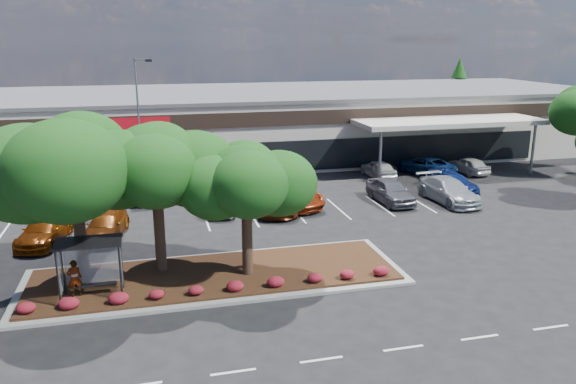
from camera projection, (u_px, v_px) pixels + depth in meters
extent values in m
plane|color=black|center=(275.00, 312.00, 23.71)|extent=(160.00, 160.00, 0.00)
cube|color=beige|center=(198.00, 125.00, 54.73)|extent=(80.00, 20.00, 6.00)
cube|color=#525255|center=(196.00, 93.00, 53.92)|extent=(80.40, 20.40, 0.30)
cube|color=black|center=(208.00, 121.00, 44.85)|extent=(80.00, 0.25, 1.20)
cube|color=black|center=(210.00, 160.00, 45.70)|extent=(60.00, 0.18, 2.60)
cube|color=#B60D19|center=(131.00, 124.00, 43.38)|extent=(6.00, 0.12, 1.00)
cube|color=beige|center=(449.00, 122.00, 47.37)|extent=(16.00, 5.00, 0.40)
cylinder|color=slate|center=(380.00, 157.00, 44.46)|extent=(0.24, 0.24, 4.20)
cylinder|color=slate|center=(533.00, 149.00, 47.75)|extent=(0.24, 0.24, 4.20)
cube|color=gray|center=(216.00, 277.00, 26.96)|extent=(18.00, 6.00, 0.15)
cube|color=#472B16|center=(216.00, 275.00, 26.93)|extent=(17.20, 5.20, 0.12)
cube|color=silver|center=(233.00, 372.00, 19.40)|extent=(1.60, 0.12, 0.01)
cube|color=silver|center=(321.00, 360.00, 20.15)|extent=(1.60, 0.12, 0.01)
cube|color=silver|center=(403.00, 348.00, 20.90)|extent=(1.60, 0.12, 0.01)
cube|color=silver|center=(480.00, 337.00, 21.66)|extent=(1.60, 0.12, 0.01)
cube|color=silver|center=(551.00, 327.00, 22.41)|extent=(1.60, 0.12, 0.01)
cube|color=silver|center=(2.00, 234.00, 33.17)|extent=(0.12, 5.00, 0.01)
cube|color=silver|center=(56.00, 230.00, 33.87)|extent=(0.12, 5.00, 0.01)
cube|color=silver|center=(108.00, 226.00, 34.58)|extent=(0.12, 5.00, 0.01)
cube|color=silver|center=(158.00, 222.00, 35.28)|extent=(0.12, 5.00, 0.01)
cube|color=silver|center=(206.00, 219.00, 35.99)|extent=(0.12, 5.00, 0.01)
cube|color=silver|center=(252.00, 215.00, 36.69)|extent=(0.12, 5.00, 0.01)
cube|color=silver|center=(296.00, 212.00, 37.40)|extent=(0.12, 5.00, 0.01)
cube|color=silver|center=(339.00, 209.00, 38.10)|extent=(0.12, 5.00, 0.01)
cube|color=silver|center=(380.00, 206.00, 38.81)|extent=(0.12, 5.00, 0.01)
cube|color=silver|center=(419.00, 203.00, 39.51)|extent=(0.12, 5.00, 0.01)
cube|color=silver|center=(457.00, 200.00, 40.22)|extent=(0.12, 5.00, 0.01)
cylinder|color=black|center=(62.00, 267.00, 24.48)|extent=(0.08, 0.08, 2.50)
cylinder|color=black|center=(122.00, 262.00, 25.07)|extent=(0.08, 0.08, 2.50)
cylinder|color=black|center=(58.00, 279.00, 23.27)|extent=(0.08, 0.08, 2.50)
cylinder|color=black|center=(121.00, 273.00, 23.85)|extent=(0.08, 0.08, 2.50)
cube|color=black|center=(88.00, 242.00, 23.83)|extent=(2.75, 1.55, 0.10)
cube|color=silver|center=(92.00, 262.00, 24.74)|extent=(2.30, 0.03, 2.00)
cube|color=black|center=(93.00, 285.00, 24.61)|extent=(2.00, 0.35, 0.06)
cone|color=#0D3C0E|center=(458.00, 93.00, 71.68)|extent=(3.96, 3.96, 9.00)
imported|color=#594C47|center=(75.00, 278.00, 24.34)|extent=(0.69, 0.53, 1.68)
cube|color=gray|center=(144.00, 191.00, 41.91)|extent=(0.50, 0.50, 0.40)
cylinder|color=slate|center=(139.00, 125.00, 40.60)|extent=(0.14, 0.14, 9.50)
cube|color=slate|center=(141.00, 60.00, 39.32)|extent=(0.91, 0.56, 0.14)
cube|color=black|center=(147.00, 61.00, 39.26)|extent=(0.53, 0.45, 0.18)
imported|color=#174117|center=(55.00, 215.00, 34.43)|extent=(2.33, 4.40, 1.38)
imported|color=#752F05|center=(45.00, 230.00, 31.61)|extent=(3.04, 5.28, 1.44)
imported|color=#6A2F08|center=(106.00, 225.00, 32.51)|extent=(2.77, 5.12, 1.41)
imported|color=#A3A6AF|center=(222.00, 200.00, 37.31)|extent=(2.87, 5.06, 1.62)
imported|color=maroon|center=(288.00, 194.00, 38.64)|extent=(4.62, 6.72, 1.71)
imported|color=#6A2D0E|center=(278.00, 200.00, 37.41)|extent=(3.94, 6.13, 1.57)
imported|color=#53545B|center=(390.00, 191.00, 39.41)|extent=(2.20, 5.02, 1.68)
imported|color=navy|center=(454.00, 182.00, 42.38)|extent=(2.59, 4.86, 1.34)
imported|color=#9DA2A8|center=(448.00, 190.00, 39.53)|extent=(2.69, 5.85, 1.66)
imported|color=#ACAFB8|center=(58.00, 195.00, 38.71)|extent=(3.64, 5.93, 1.53)
imported|color=navy|center=(142.00, 188.00, 40.31)|extent=(2.52, 5.47, 1.55)
imported|color=maroon|center=(184.00, 178.00, 43.01)|extent=(2.74, 5.95, 1.69)
imported|color=black|center=(251.00, 186.00, 40.69)|extent=(4.30, 6.28, 1.69)
imported|color=maroon|center=(271.00, 187.00, 40.81)|extent=(2.94, 4.87, 1.52)
imported|color=#52545A|center=(269.00, 173.00, 45.55)|extent=(2.22, 4.80, 1.33)
imported|color=silver|center=(378.00, 169.00, 46.63)|extent=(1.93, 4.35, 1.45)
imported|color=navy|center=(425.00, 165.00, 47.68)|extent=(4.17, 6.05, 1.54)
imported|color=silver|center=(468.00, 165.00, 47.99)|extent=(2.37, 4.45, 1.44)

